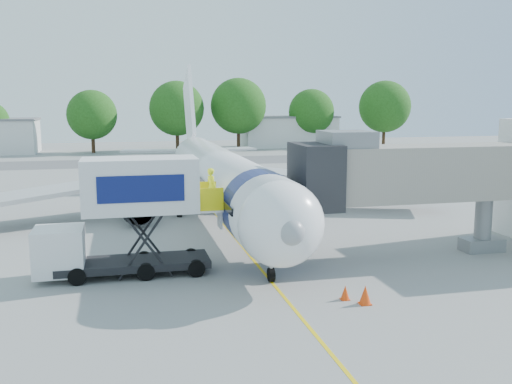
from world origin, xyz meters
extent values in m
plane|color=gray|center=(0.00, 0.00, 0.00)|extent=(160.00, 160.00, 0.00)
cube|color=yellow|center=(0.00, 0.00, 0.01)|extent=(0.15, 70.00, 0.01)
cube|color=#59595B|center=(0.00, 42.00, 0.00)|extent=(120.00, 10.00, 0.01)
cylinder|color=white|center=(0.00, 3.00, 3.00)|extent=(3.70, 28.00, 3.70)
sphere|color=white|center=(0.00, -11.00, 3.00)|extent=(3.70, 3.70, 3.70)
sphere|color=gray|center=(0.00, -12.55, 3.00)|extent=(1.10, 1.10, 1.10)
cone|color=white|center=(0.00, 20.00, 3.00)|extent=(3.70, 6.00, 3.70)
cube|color=white|center=(0.00, 21.00, 7.20)|extent=(0.35, 7.26, 8.29)
cube|color=#ADB0B2|center=(9.00, 6.50, 2.30)|extent=(16.17, 9.32, 1.42)
cube|color=#ADB0B2|center=(-9.00, 6.50, 2.30)|extent=(16.17, 9.32, 1.42)
cylinder|color=#999BA0|center=(5.50, 4.50, 1.30)|extent=(2.10, 3.60, 2.10)
cylinder|color=#999BA0|center=(-5.50, 4.50, 1.30)|extent=(2.10, 3.60, 2.10)
cube|color=black|center=(0.00, -11.30, 3.45)|extent=(2.60, 1.39, 0.81)
cylinder|color=#0C1655|center=(0.00, -8.00, 3.00)|extent=(3.73, 2.00, 3.73)
cylinder|color=silver|center=(0.00, -9.50, 0.75)|extent=(0.16, 0.16, 1.50)
cylinder|color=black|center=(0.00, -9.50, 0.32)|extent=(0.25, 0.64, 0.64)
cylinder|color=black|center=(2.60, 6.00, 0.45)|extent=(0.35, 0.90, 0.90)
cylinder|color=black|center=(-2.60, 6.00, 0.45)|extent=(0.35, 0.90, 0.90)
cube|color=gray|center=(9.00, -7.00, 4.40)|extent=(13.60, 2.60, 2.80)
cube|color=black|center=(2.90, -7.00, 4.40)|extent=(2.00, 3.20, 3.20)
cube|color=slate|center=(4.50, -7.00, 6.20)|extent=(2.40, 2.40, 0.80)
cylinder|color=slate|center=(12.50, -7.00, 1.50)|extent=(0.90, 0.90, 3.00)
cube|color=slate|center=(12.50, -7.00, 0.35)|extent=(2.20, 1.20, 0.70)
cylinder|color=black|center=(11.60, -7.00, 0.35)|extent=(0.30, 0.70, 0.70)
cylinder|color=black|center=(13.40, -7.00, 0.35)|extent=(0.30, 0.70, 0.70)
cube|color=black|center=(-6.00, -7.00, 0.55)|extent=(7.00, 2.30, 0.35)
cube|color=silver|center=(-9.30, -7.00, 1.35)|extent=(2.20, 2.20, 2.10)
cube|color=black|center=(-9.30, -7.00, 1.80)|extent=(1.90, 2.10, 0.70)
cube|color=silver|center=(-5.60, -7.00, 4.25)|extent=(5.20, 2.40, 2.50)
cube|color=#0C1655|center=(-5.60, -8.22, 4.25)|extent=(3.80, 0.04, 1.20)
cube|color=silver|center=(-2.45, -7.00, 3.05)|extent=(1.10, 2.20, 0.10)
cube|color=yellow|center=(-2.45, -8.05, 3.60)|extent=(1.10, 0.06, 1.10)
cube|color=yellow|center=(-2.45, -5.95, 3.60)|extent=(1.10, 0.06, 1.10)
cylinder|color=black|center=(-3.20, -8.05, 0.40)|extent=(0.80, 0.25, 0.80)
cylinder|color=black|center=(-3.20, -5.95, 0.40)|extent=(0.80, 0.25, 0.80)
cylinder|color=black|center=(-8.50, -8.05, 0.40)|extent=(0.80, 0.25, 0.80)
cylinder|color=black|center=(-8.50, -5.95, 0.40)|extent=(0.80, 0.25, 0.80)
imported|color=#E5F419|center=(-2.28, -7.00, 4.02)|extent=(0.64, 0.78, 1.84)
cube|color=silver|center=(-1.52, -19.26, 0.66)|extent=(3.50, 2.09, 1.33)
cube|color=#0C1655|center=(-1.52, -19.26, 1.09)|extent=(2.08, 1.83, 0.33)
cylinder|color=black|center=(-2.76, -18.44, 0.33)|extent=(0.69, 0.31, 0.66)
cylinder|color=black|center=(-0.13, -18.76, 0.33)|extent=(0.69, 0.31, 0.66)
cone|color=#E93E0C|center=(2.94, -13.16, 0.39)|extent=(0.49, 0.49, 0.78)
cube|color=#E93E0C|center=(2.94, -13.16, 0.02)|extent=(0.45, 0.45, 0.04)
cone|color=#E93E0C|center=(2.36, -12.48, 0.31)|extent=(0.38, 0.38, 0.61)
cube|color=#E93E0C|center=(2.36, -12.48, 0.02)|extent=(0.35, 0.35, 0.03)
cube|color=silver|center=(22.00, 62.00, 2.50)|extent=(16.00, 7.00, 5.00)
cube|color=slate|center=(22.00, 62.00, 5.15)|extent=(16.40, 7.40, 0.30)
cylinder|color=#382314|center=(-10.63, 57.35, 1.69)|extent=(0.56, 0.56, 3.39)
sphere|color=#1E4713|center=(-10.63, 57.35, 5.83)|extent=(7.52, 7.52, 7.52)
cylinder|color=#382314|center=(2.35, 58.23, 1.95)|extent=(0.56, 0.56, 3.91)
sphere|color=#1E4713|center=(2.35, 58.23, 6.73)|extent=(8.68, 8.68, 8.68)
cylinder|color=#382314|center=(12.48, 59.06, 2.05)|extent=(0.56, 0.56, 4.11)
sphere|color=#1E4713|center=(12.48, 59.06, 7.07)|extent=(9.12, 9.12, 9.12)
cylinder|color=#382314|center=(25.45, 60.08, 1.75)|extent=(0.56, 0.56, 3.50)
sphere|color=#1E4713|center=(25.45, 60.08, 6.03)|extent=(7.78, 7.78, 7.78)
cylinder|color=#382314|center=(38.15, 58.30, 2.00)|extent=(0.56, 0.56, 4.01)
sphere|color=#1E4713|center=(38.15, 58.30, 6.90)|extent=(8.91, 8.91, 8.91)
camera|label=1|loc=(-6.35, -33.47, 8.15)|focal=40.00mm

